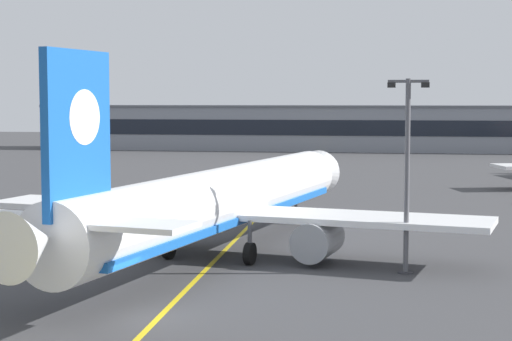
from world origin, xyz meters
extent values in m
plane|color=#3D3D3F|center=(0.00, 0.00, 0.00)|extent=(400.00, 400.00, 0.00)
cube|color=yellow|center=(0.00, 30.00, 0.00)|extent=(4.59, 179.96, 0.01)
cylinder|color=white|center=(0.50, 15.09, 3.50)|extent=(10.93, 36.03, 3.80)
cone|color=white|center=(4.37, 34.00, 3.50)|extent=(4.06, 3.27, 3.61)
cone|color=white|center=(-3.38, -3.92, 3.90)|extent=(3.35, 3.31, 2.85)
cube|color=blue|center=(0.50, 15.09, 2.46)|extent=(10.28, 33.20, 0.44)
cube|color=black|center=(3.99, 32.14, 4.17)|extent=(3.01, 1.65, 0.60)
cube|color=white|center=(0.62, 15.68, 2.65)|extent=(32.31, 11.11, 0.36)
cylinder|color=gray|center=(-5.65, 15.94, 1.43)|extent=(2.97, 3.99, 2.30)
cylinder|color=black|center=(-5.28, 17.75, 1.43)|extent=(1.95, 0.57, 1.95)
cylinder|color=gray|center=(6.50, 13.46, 1.43)|extent=(2.97, 3.99, 2.30)
cylinder|color=black|center=(6.87, 15.27, 1.43)|extent=(1.95, 0.57, 1.95)
cube|color=blue|center=(-2.66, -0.39, 8.05)|extent=(1.35, 4.78, 7.20)
cylinder|color=white|center=(-2.60, -0.10, 8.77)|extent=(0.91, 2.44, 2.40)
cube|color=white|center=(-2.78, -0.98, 4.36)|extent=(11.34, 4.95, 0.24)
cylinder|color=#4C4C51|center=(3.41, 29.30, 1.48)|extent=(0.24, 0.24, 1.60)
cylinder|color=black|center=(3.41, 29.30, 0.45)|extent=(0.57, 0.96, 0.90)
cylinder|color=#4C4C51|center=(-2.44, 13.65, 1.77)|extent=(0.24, 0.24, 1.60)
cylinder|color=black|center=(-2.44, 13.65, 0.65)|extent=(0.65, 1.35, 1.30)
cylinder|color=#4C4C51|center=(2.65, 12.61, 1.77)|extent=(0.24, 0.24, 1.60)
cylinder|color=black|center=(2.65, 12.61, 0.65)|extent=(0.65, 1.35, 1.30)
cylinder|color=#515156|center=(11.52, 11.60, 5.33)|extent=(0.28, 0.28, 10.66)
cylinder|color=#333338|center=(11.52, 11.60, 0.05)|extent=(0.90, 0.90, 0.10)
cube|color=#515156|center=(11.52, 11.60, 10.51)|extent=(2.20, 0.16, 0.16)
cube|color=black|center=(10.62, 11.60, 10.31)|extent=(0.44, 0.36, 0.28)
cube|color=black|center=(12.42, 11.60, 10.31)|extent=(0.44, 0.36, 0.28)
cube|color=gray|center=(4.84, 123.82, 4.02)|extent=(120.78, 12.00, 8.04)
cube|color=black|center=(4.84, 117.77, 4.42)|extent=(115.95, 0.12, 2.80)
cube|color=#595C63|center=(4.84, 123.82, 8.24)|extent=(121.18, 12.40, 0.40)
camera|label=1|loc=(10.78, -35.17, 9.54)|focal=59.66mm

